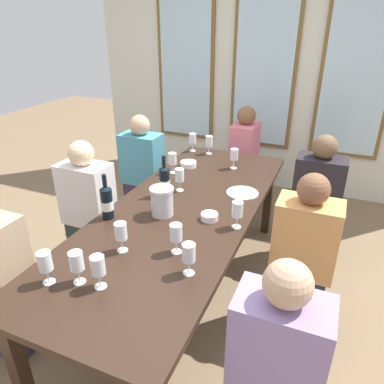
{
  "coord_description": "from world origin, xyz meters",
  "views": [
    {
      "loc": [
        0.89,
        -1.93,
        1.89
      ],
      "look_at": [
        0.0,
        0.17,
        0.79
      ],
      "focal_mm": 33.57,
      "sensor_mm": 36.0,
      "label": 1
    }
  ],
  "objects_px": {
    "wine_glass_5": "(176,234)",
    "wine_glass_10": "(237,210)",
    "wine_bottle_0": "(107,202)",
    "white_plate_0": "(242,193)",
    "wine_glass_6": "(98,267)",
    "seated_person_5": "(275,374)",
    "dining_table": "(182,218)",
    "wine_glass_1": "(77,263)",
    "wine_glass_8": "(172,159)",
    "seated_person_1": "(315,204)",
    "wine_glass_0": "(193,139)",
    "wine_bottle_1": "(165,181)",
    "metal_pitcher": "(162,201)",
    "tasting_bowl_0": "(188,164)",
    "wine_glass_3": "(189,254)",
    "seated_person_2": "(89,213)",
    "seated_person_0": "(143,174)",
    "wine_glass_4": "(45,263)",
    "wine_glass_7": "(209,142)",
    "wine_glass_11": "(121,233)",
    "seated_person_6": "(243,161)",
    "wine_glass_9": "(179,176)",
    "wine_glass_2": "(234,155)",
    "tasting_bowl_1": "(209,217)",
    "seated_person_3": "(302,259)"
  },
  "relations": [
    {
      "from": "metal_pitcher",
      "to": "seated_person_6",
      "type": "relative_size",
      "value": 0.17
    },
    {
      "from": "wine_glass_4",
      "to": "wine_glass_10",
      "type": "xyz_separation_m",
      "value": [
        0.69,
        0.85,
        0.0
      ]
    },
    {
      "from": "wine_glass_2",
      "to": "seated_person_5",
      "type": "height_order",
      "value": "seated_person_5"
    },
    {
      "from": "wine_bottle_1",
      "to": "tasting_bowl_1",
      "type": "height_order",
      "value": "wine_bottle_1"
    },
    {
      "from": "seated_person_1",
      "to": "seated_person_2",
      "type": "relative_size",
      "value": 1.0
    },
    {
      "from": "tasting_bowl_1",
      "to": "wine_glass_4",
      "type": "xyz_separation_m",
      "value": [
        -0.51,
        -0.87,
        0.1
      ]
    },
    {
      "from": "tasting_bowl_0",
      "to": "tasting_bowl_1",
      "type": "xyz_separation_m",
      "value": [
        0.49,
        -0.78,
        -0.0
      ]
    },
    {
      "from": "wine_bottle_1",
      "to": "seated_person_0",
      "type": "distance_m",
      "value": 0.99
    },
    {
      "from": "tasting_bowl_1",
      "to": "wine_glass_10",
      "type": "distance_m",
      "value": 0.21
    },
    {
      "from": "metal_pitcher",
      "to": "wine_glass_5",
      "type": "relative_size",
      "value": 1.09
    },
    {
      "from": "dining_table",
      "to": "wine_glass_11",
      "type": "xyz_separation_m",
      "value": [
        -0.1,
        -0.56,
        0.18
      ]
    },
    {
      "from": "wine_bottle_0",
      "to": "white_plate_0",
      "type": "bearing_deg",
      "value": 44.16
    },
    {
      "from": "dining_table",
      "to": "wine_glass_1",
      "type": "height_order",
      "value": "wine_glass_1"
    },
    {
      "from": "metal_pitcher",
      "to": "wine_glass_8",
      "type": "distance_m",
      "value": 0.7
    },
    {
      "from": "wine_glass_7",
      "to": "wine_glass_10",
      "type": "xyz_separation_m",
      "value": [
        0.62,
        -1.18,
        -0.0
      ]
    },
    {
      "from": "wine_glass_10",
      "to": "seated_person_0",
      "type": "bearing_deg",
      "value": 142.34
    },
    {
      "from": "wine_bottle_0",
      "to": "wine_glass_3",
      "type": "height_order",
      "value": "wine_bottle_0"
    },
    {
      "from": "seated_person_5",
      "to": "tasting_bowl_1",
      "type": "bearing_deg",
      "value": 127.27
    },
    {
      "from": "wine_glass_1",
      "to": "wine_glass_11",
      "type": "height_order",
      "value": "same"
    },
    {
      "from": "wine_glass_5",
      "to": "white_plate_0",
      "type": "bearing_deg",
      "value": 81.04
    },
    {
      "from": "wine_glass_8",
      "to": "seated_person_1",
      "type": "relative_size",
      "value": 0.16
    },
    {
      "from": "wine_glass_4",
      "to": "wine_glass_1",
      "type": "bearing_deg",
      "value": 23.56
    },
    {
      "from": "metal_pitcher",
      "to": "wine_glass_6",
      "type": "xyz_separation_m",
      "value": [
        0.05,
        -0.75,
        0.02
      ]
    },
    {
      "from": "wine_bottle_0",
      "to": "tasting_bowl_0",
      "type": "bearing_deg",
      "value": 83.18
    },
    {
      "from": "wine_bottle_0",
      "to": "wine_glass_2",
      "type": "distance_m",
      "value": 1.23
    },
    {
      "from": "wine_glass_2",
      "to": "wine_glass_8",
      "type": "relative_size",
      "value": 1.0
    },
    {
      "from": "wine_glass_3",
      "to": "wine_glass_7",
      "type": "distance_m",
      "value": 1.78
    },
    {
      "from": "wine_glass_1",
      "to": "wine_glass_4",
      "type": "xyz_separation_m",
      "value": [
        -0.14,
        -0.06,
        -0.0
      ]
    },
    {
      "from": "metal_pitcher",
      "to": "wine_glass_7",
      "type": "bearing_deg",
      "value": 96.07
    },
    {
      "from": "wine_glass_2",
      "to": "seated_person_2",
      "type": "distance_m",
      "value": 1.27
    },
    {
      "from": "metal_pitcher",
      "to": "wine_glass_1",
      "type": "bearing_deg",
      "value": -94.78
    },
    {
      "from": "tasting_bowl_1",
      "to": "seated_person_2",
      "type": "relative_size",
      "value": 0.1
    },
    {
      "from": "wine_glass_8",
      "to": "seated_person_2",
      "type": "relative_size",
      "value": 0.16
    },
    {
      "from": "white_plate_0",
      "to": "wine_glass_2",
      "type": "bearing_deg",
      "value": 114.48
    },
    {
      "from": "wine_glass_11",
      "to": "white_plate_0",
      "type": "bearing_deg",
      "value": 66.56
    },
    {
      "from": "wine_bottle_1",
      "to": "wine_glass_11",
      "type": "xyz_separation_m",
      "value": [
        0.1,
        -0.71,
        0.0
      ]
    },
    {
      "from": "wine_glass_1",
      "to": "wine_glass_4",
      "type": "distance_m",
      "value": 0.15
    },
    {
      "from": "tasting_bowl_1",
      "to": "seated_person_6",
      "type": "xyz_separation_m",
      "value": [
        -0.22,
        1.65,
        -0.24
      ]
    },
    {
      "from": "seated_person_1",
      "to": "tasting_bowl_0",
      "type": "bearing_deg",
      "value": -172.54
    },
    {
      "from": "wine_glass_6",
      "to": "seated_person_5",
      "type": "distance_m",
      "value": 0.91
    },
    {
      "from": "wine_glass_0",
      "to": "wine_bottle_1",
      "type": "bearing_deg",
      "value": -78.84
    },
    {
      "from": "dining_table",
      "to": "white_plate_0",
      "type": "relative_size",
      "value": 10.61
    },
    {
      "from": "wine_glass_9",
      "to": "seated_person_6",
      "type": "distance_m",
      "value": 1.38
    },
    {
      "from": "wine_glass_4",
      "to": "seated_person_0",
      "type": "distance_m",
      "value": 1.89
    },
    {
      "from": "wine_glass_5",
      "to": "wine_glass_10",
      "type": "height_order",
      "value": "same"
    },
    {
      "from": "wine_glass_11",
      "to": "seated_person_6",
      "type": "bearing_deg",
      "value": 87.24
    },
    {
      "from": "tasting_bowl_0",
      "to": "wine_glass_3",
      "type": "relative_size",
      "value": 0.8
    },
    {
      "from": "wine_glass_5",
      "to": "seated_person_2",
      "type": "bearing_deg",
      "value": 153.82
    },
    {
      "from": "seated_person_0",
      "to": "seated_person_3",
      "type": "bearing_deg",
      "value": -26.45
    },
    {
      "from": "wine_bottle_1",
      "to": "wine_glass_10",
      "type": "bearing_deg",
      "value": -20.48
    }
  ]
}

